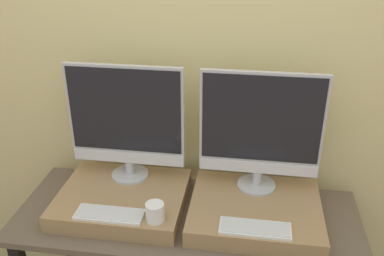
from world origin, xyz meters
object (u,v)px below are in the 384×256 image
at_px(mug, 155,212).
at_px(monitor_right, 261,129).
at_px(keyboard_left, 109,214).
at_px(keyboard_right, 255,228).
at_px(monitor_left, 126,120).

relative_size(mug, monitor_right, 0.14).
height_order(mug, monitor_right, monitor_right).
bearing_deg(keyboard_left, mug, 0.00).
height_order(mug, keyboard_right, mug).
height_order(keyboard_left, mug, mug).
xyz_separation_m(keyboard_left, monitor_right, (0.61, 0.32, 0.29)).
relative_size(monitor_left, keyboard_left, 1.94).
xyz_separation_m(monitor_left, keyboard_right, (0.61, -0.32, -0.29)).
xyz_separation_m(mug, monitor_right, (0.41, 0.32, 0.26)).
distance_m(keyboard_left, keyboard_right, 0.61).
bearing_deg(keyboard_right, monitor_right, 90.00).
xyz_separation_m(monitor_right, keyboard_right, (0.00, -0.32, -0.29)).
height_order(monitor_left, keyboard_left, monitor_left).
distance_m(monitor_left, keyboard_left, 0.43).
relative_size(mug, keyboard_right, 0.28).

